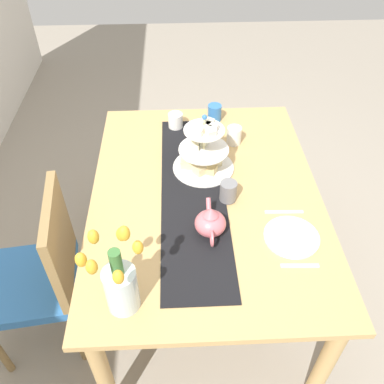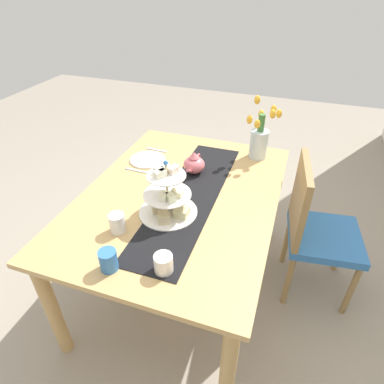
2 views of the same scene
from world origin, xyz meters
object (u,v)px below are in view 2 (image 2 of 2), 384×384
object	(u,v)px
cream_jug	(163,264)
mug_grey	(167,179)
dining_table	(181,208)
knife_left	(138,171)
fork_left	(157,150)
tulip_vase	(260,138)
chair_left	(314,227)
dinner_plate_left	(148,160)
mug_white_text	(117,223)
teapot	(194,164)
tiered_cake_stand	(168,199)
mug_orange	(108,260)

from	to	relation	value
cream_jug	mug_grey	distance (m)	0.63
dining_table	cream_jug	distance (m)	0.57
knife_left	fork_left	bearing A→B (deg)	180.00
dining_table	tulip_vase	size ratio (longest dim) A/B	3.53
chair_left	dinner_plate_left	size ratio (longest dim) A/B	3.96
knife_left	mug_white_text	world-z (taller)	mug_white_text
teapot	fork_left	bearing A→B (deg)	-119.61
tulip_vase	knife_left	world-z (taller)	tulip_vase
tiered_cake_stand	tulip_vase	bearing A→B (deg)	156.10
mug_white_text	cream_jug	bearing A→B (deg)	62.28
dining_table	tulip_vase	xyz separation A→B (m)	(-0.56, 0.33, 0.23)
cream_jug	tulip_vase	bearing A→B (deg)	169.50
fork_left	knife_left	world-z (taller)	same
chair_left	fork_left	distance (m)	1.13
chair_left	tulip_vase	size ratio (longest dim) A/B	2.22
dinner_plate_left	mug_grey	world-z (taller)	mug_grey
mug_white_text	mug_orange	distance (m)	0.24
dinner_plate_left	mug_white_text	size ratio (longest dim) A/B	2.42
tiered_cake_stand	fork_left	bearing A→B (deg)	-151.04
fork_left	mug_orange	xyz separation A→B (m)	(1.03, 0.24, 0.04)
teapot	mug_grey	distance (m)	0.22
mug_orange	fork_left	bearing A→B (deg)	-166.75
mug_grey	mug_white_text	size ratio (longest dim) A/B	1.00
mug_grey	dinner_plate_left	bearing A→B (deg)	-134.89
teapot	mug_orange	size ratio (longest dim) A/B	2.51
tiered_cake_stand	teapot	distance (m)	0.42
dining_table	dinner_plate_left	distance (m)	0.45
chair_left	tulip_vase	world-z (taller)	tulip_vase
dinner_plate_left	tulip_vase	bearing A→B (deg)	112.52
teapot	mug_grey	size ratio (longest dim) A/B	2.51
mug_orange	tiered_cake_stand	bearing A→B (deg)	167.18
chair_left	tiered_cake_stand	xyz separation A→B (m)	(0.42, -0.75, 0.32)
teapot	knife_left	world-z (taller)	teapot
mug_white_text	dinner_plate_left	bearing A→B (deg)	-166.53
dining_table	knife_left	distance (m)	0.38
teapot	dinner_plate_left	size ratio (longest dim) A/B	1.04
tulip_vase	dinner_plate_left	bearing A→B (deg)	-67.48
teapot	mug_white_text	distance (m)	0.65
tulip_vase	mug_grey	distance (m)	0.68
cream_jug	dinner_plate_left	world-z (taller)	cream_jug
dinner_plate_left	mug_grey	size ratio (longest dim) A/B	2.42
dining_table	tiered_cake_stand	size ratio (longest dim) A/B	4.76
cream_jug	knife_left	distance (m)	0.83
tiered_cake_stand	teapot	bearing A→B (deg)	-179.40
tiered_cake_stand	dining_table	bearing A→B (deg)	-178.60
dining_table	cream_jug	bearing A→B (deg)	13.50
knife_left	dining_table	bearing A→B (deg)	66.96
mug_grey	cream_jug	bearing A→B (deg)	20.93
teapot	cream_jug	bearing A→B (deg)	9.42
tiered_cake_stand	mug_grey	world-z (taller)	tiered_cake_stand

